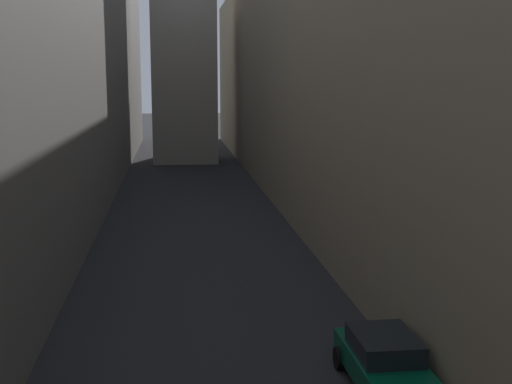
# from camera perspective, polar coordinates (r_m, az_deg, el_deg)

# --- Properties ---
(ground_plane) EXTENTS (264.00, 264.00, 0.00)m
(ground_plane) POSITION_cam_1_polar(r_m,az_deg,el_deg) (41.98, -5.15, -2.23)
(ground_plane) COLOR #232326
(building_block_left) EXTENTS (10.91, 108.00, 19.02)m
(building_block_left) POSITION_cam_1_polar(r_m,az_deg,el_deg) (44.19, -20.01, 10.23)
(building_block_left) COLOR slate
(building_block_left) RESTS_ON ground
(building_block_right) EXTENTS (12.51, 108.00, 18.08)m
(building_block_right) POSITION_cam_1_polar(r_m,az_deg,el_deg) (45.01, 9.95, 10.03)
(building_block_right) COLOR gray
(building_block_right) RESTS_ON ground
(parked_car_right_far) EXTENTS (2.01, 4.24, 1.59)m
(parked_car_right_far) POSITION_cam_1_polar(r_m,az_deg,el_deg) (19.54, 10.66, -13.71)
(parked_car_right_far) COLOR #05472D
(parked_car_right_far) RESTS_ON ground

